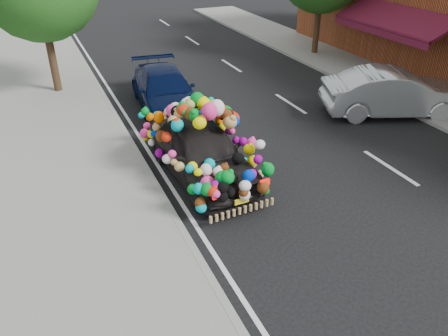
# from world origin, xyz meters

# --- Properties ---
(ground) EXTENTS (100.00, 100.00, 0.00)m
(ground) POSITION_xyz_m (0.00, 0.00, 0.00)
(ground) COLOR black
(ground) RESTS_ON ground
(sidewalk) EXTENTS (4.00, 60.00, 0.12)m
(sidewalk) POSITION_xyz_m (-4.30, 0.00, 0.06)
(sidewalk) COLOR gray
(sidewalk) RESTS_ON ground
(kerb) EXTENTS (0.15, 60.00, 0.13)m
(kerb) POSITION_xyz_m (-2.35, 0.00, 0.07)
(kerb) COLOR gray
(kerb) RESTS_ON ground
(footpath_far) EXTENTS (3.00, 40.00, 0.12)m
(footpath_far) POSITION_xyz_m (8.20, 3.00, 0.06)
(footpath_far) COLOR gray
(footpath_far) RESTS_ON ground
(lane_markings) EXTENTS (6.00, 50.00, 0.01)m
(lane_markings) POSITION_xyz_m (3.60, 0.00, 0.01)
(lane_markings) COLOR silver
(lane_markings) RESTS_ON ground
(plush_art_car) EXTENTS (2.24, 4.47, 2.07)m
(plush_art_car) POSITION_xyz_m (-1.10, 1.68, 1.06)
(plush_art_car) COLOR black
(plush_art_car) RESTS_ON ground
(navy_sedan) EXTENTS (2.33, 4.74, 1.33)m
(navy_sedan) POSITION_xyz_m (-0.58, 6.34, 0.66)
(navy_sedan) COLOR #050E32
(navy_sedan) RESTS_ON ground
(silver_hatchback) EXTENTS (4.87, 3.21, 1.52)m
(silver_hatchback) POSITION_xyz_m (6.14, 2.81, 0.76)
(silver_hatchback) COLOR #BABEC3
(silver_hatchback) RESTS_ON ground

